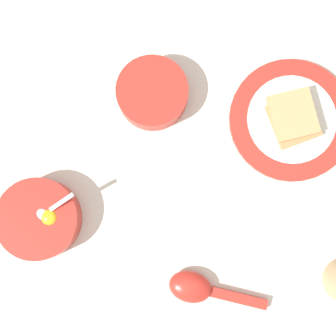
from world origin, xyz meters
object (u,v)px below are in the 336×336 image
Objects in this scene: egg_bowl at (39,219)px; toast_plate at (291,120)px; toast_sandwich at (293,118)px; congee_bowl at (152,93)px; soup_spoon at (198,289)px.

toast_plate is (0.26, 0.41, -0.02)m from egg_bowl.
toast_sandwich is at bearing -128.47° from toast_plate.
congee_bowl is at bearing -153.90° from toast_sandwich.
egg_bowl is at bearing -95.24° from congee_bowl.
toast_sandwich is at bearing 26.10° from congee_bowl.
congee_bowl is (0.03, 0.29, -0.00)m from egg_bowl.
toast_sandwich is at bearing 57.90° from egg_bowl.
egg_bowl is at bearing -167.47° from soup_spoon.
toast_plate is at bearing 26.23° from congee_bowl.
egg_bowl is 0.30m from congee_bowl.
egg_bowl is 1.15× the size of congee_bowl.
egg_bowl reaches higher than soup_spoon.
soup_spoon is 1.37× the size of congee_bowl.
congee_bowl is at bearing -153.77° from toast_plate.
soup_spoon reaches higher than toast_plate.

